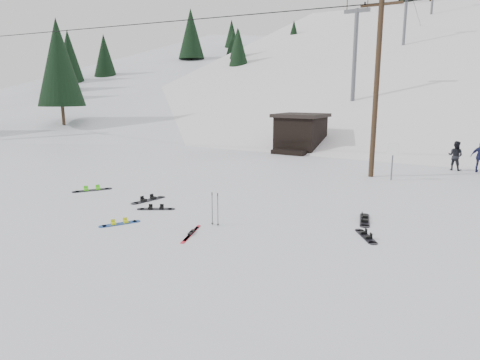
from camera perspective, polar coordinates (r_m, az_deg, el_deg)
The scene contains 19 objects.
ground at distance 11.80m, azimuth -10.98°, elevation -9.88°, with size 200.00×200.00×0.00m, color silver.
ski_slope at distance 65.55m, azimuth 23.79°, elevation -3.74°, with size 60.00×75.00×45.00m, color white.
ridge_left at distance 72.57m, azimuth -6.33°, elevation -0.57°, with size 34.00×85.00×38.00m, color silver.
treeline_left at distance 63.63m, azimuth -9.54°, elevation 7.64°, with size 20.00×64.00×10.00m, color black, non-canonical shape.
treeline_crest at distance 94.44m, azimuth 27.02°, elevation 7.81°, with size 50.00×6.00×10.00m, color black, non-canonical shape.
utility_pole at distance 22.72m, azimuth 17.75°, elevation 12.11°, with size 2.00×0.26×9.00m.
trail_sign at distance 22.27m, azimuth 19.69°, elevation 3.20°, with size 0.50×0.09×1.85m.
lift_hut at distance 31.70m, azimuth 8.03°, elevation 6.26°, with size 3.40×4.10×2.75m.
lift_tower_near at distance 39.90m, azimuth 15.10°, elevation 16.41°, with size 2.20×0.36×8.00m.
lift_tower_mid at distance 60.02m, azimuth 21.25°, elevation 20.58°, with size 2.20×0.36×8.00m.
hero_snowboard at distance 14.76m, azimuth -15.74°, elevation -5.59°, with size 0.78×1.25×0.10m.
hero_skis at distance 13.33m, azimuth -6.54°, elevation -7.08°, with size 0.69×1.66×0.09m.
ski_poles at distance 13.95m, azimuth -3.35°, elevation -3.85°, with size 0.30×0.08×1.10m.
board_scatter_a at distance 16.26m, azimuth -11.14°, elevation -3.77°, with size 1.25×0.87×0.10m.
board_scatter_b at distance 17.62m, azimuth -12.12°, elevation -2.60°, with size 0.50×1.64×0.12m.
board_scatter_c at distance 20.07m, azimuth -19.10°, elevation -1.24°, with size 1.04×1.52×0.12m.
board_scatter_d at distance 13.55m, azimuth 16.44°, elevation -7.18°, with size 0.95×1.24×0.10m.
board_scatter_f at distance 15.18m, azimuth 16.28°, elevation -5.11°, with size 0.69×1.65×0.12m.
skier_dark at distance 26.61m, azimuth 26.78°, elevation 2.91°, with size 0.79×0.62×1.63m, color black.
Camera 1 is at (7.49, -8.05, 4.29)m, focal length 32.00 mm.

